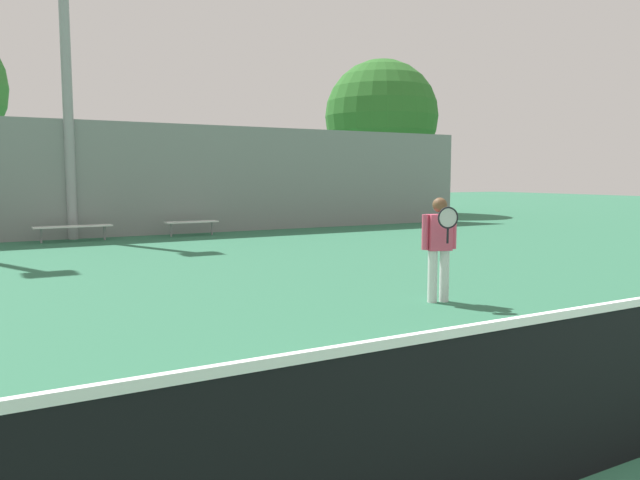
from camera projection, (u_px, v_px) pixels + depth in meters
ground_plane at (596, 472)px, 3.93m from camera, size 100.00×100.00×0.00m
tennis_net at (600, 388)px, 3.87m from camera, size 11.63×0.09×1.08m
tennis_player at (439, 244)px, 9.12m from camera, size 0.53×0.47×1.54m
bench_courtside_near at (73, 227)px, 17.59m from camera, size 2.11×0.40×0.45m
bench_adjacent_court at (192, 223)px, 19.30m from camera, size 1.63×0.40×0.45m
light_pole_far_right at (66, 72)px, 17.79m from camera, size 0.90×0.60×8.31m
back_fence at (93, 179)px, 18.46m from camera, size 27.76×0.06×3.49m
tree_green_broad at (381, 117)px, 30.21m from camera, size 5.46×5.46×7.42m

